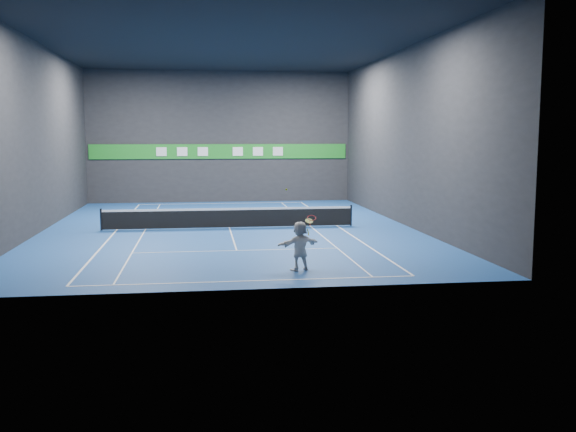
{
  "coord_description": "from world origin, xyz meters",
  "views": [
    {
      "loc": [
        -1.39,
        -31.74,
        4.55
      ],
      "look_at": [
        1.92,
        -7.5,
        1.5
      ],
      "focal_mm": 40.0,
      "sensor_mm": 36.0,
      "label": 1
    }
  ],
  "objects": [
    {
      "name": "tennis_ball",
      "position": [
        1.5,
        -10.25,
        2.75
      ],
      "size": [
        0.07,
        0.07,
        0.07
      ],
      "primitive_type": "sphere",
      "color": "#CEF228",
      "rests_on": "player"
    },
    {
      "name": "ceiling",
      "position": [
        0.0,
        0.0,
        9.0
      ],
      "size": [
        26.0,
        26.0,
        0.0
      ],
      "primitive_type": "plane",
      "color": "black",
      "rests_on": "ground"
    },
    {
      "name": "tennis_racket",
      "position": [
        2.31,
        -10.44,
        1.72
      ],
      "size": [
        0.47,
        0.34,
        0.72
      ],
      "color": "red",
      "rests_on": "player"
    },
    {
      "name": "sideline_singles_left",
      "position": [
        -4.11,
        0.0,
        0.0
      ],
      "size": [
        0.06,
        23.78,
        0.01
      ],
      "primitive_type": "cube",
      "color": "white",
      "rests_on": "ground"
    },
    {
      "name": "tennis_net",
      "position": [
        0.0,
        0.0,
        0.54
      ],
      "size": [
        12.5,
        0.1,
        1.07
      ],
      "color": "black",
      "rests_on": "ground"
    },
    {
      "name": "sideline_doubles_right",
      "position": [
        5.49,
        0.0,
        0.0
      ],
      "size": [
        0.08,
        23.78,
        0.01
      ],
      "primitive_type": "cube",
      "color": "white",
      "rests_on": "ground"
    },
    {
      "name": "sideline_doubles_left",
      "position": [
        -5.49,
        0.0,
        0.0
      ],
      "size": [
        0.08,
        23.78,
        0.01
      ],
      "primitive_type": "cube",
      "color": "white",
      "rests_on": "ground"
    },
    {
      "name": "player",
      "position": [
        1.92,
        -10.49,
        0.85
      ],
      "size": [
        1.64,
        1.06,
        1.69
      ],
      "primitive_type": "imported",
      "rotation": [
        0.0,
        0.0,
        3.53
      ],
      "color": "silver",
      "rests_on": "ground"
    },
    {
      "name": "wall_front",
      "position": [
        0.0,
        -13.0,
        4.5
      ],
      "size": [
        18.0,
        0.1,
        9.0
      ],
      "primitive_type": "cube",
      "color": "black",
      "rests_on": "ground"
    },
    {
      "name": "service_line_near",
      "position": [
        0.0,
        -6.4,
        0.0
      ],
      "size": [
        8.23,
        0.06,
        0.01
      ],
      "primitive_type": "cube",
      "color": "white",
      "rests_on": "ground"
    },
    {
      "name": "center_service_line",
      "position": [
        0.0,
        0.0,
        0.0
      ],
      "size": [
        0.06,
        12.8,
        0.01
      ],
      "primitive_type": "cube",
      "color": "white",
      "rests_on": "ground"
    },
    {
      "name": "baseline_far",
      "position": [
        0.0,
        11.89,
        0.0
      ],
      "size": [
        10.98,
        0.08,
        0.01
      ],
      "primitive_type": "cube",
      "color": "white",
      "rests_on": "ground"
    },
    {
      "name": "sideline_singles_right",
      "position": [
        4.11,
        0.0,
        0.0
      ],
      "size": [
        0.06,
        23.78,
        0.01
      ],
      "primitive_type": "cube",
      "color": "white",
      "rests_on": "ground"
    },
    {
      "name": "sponsor_banner",
      "position": [
        0.0,
        12.93,
        3.5
      ],
      "size": [
        17.64,
        0.11,
        1.0
      ],
      "color": "#1C8323",
      "rests_on": "wall_back"
    },
    {
      "name": "service_line_far",
      "position": [
        0.0,
        6.4,
        0.0
      ],
      "size": [
        8.23,
        0.06,
        0.01
      ],
      "primitive_type": "cube",
      "color": "white",
      "rests_on": "ground"
    },
    {
      "name": "wall_left",
      "position": [
        -9.0,
        0.0,
        4.5
      ],
      "size": [
        0.1,
        26.0,
        9.0
      ],
      "primitive_type": "cube",
      "color": "black",
      "rests_on": "ground"
    },
    {
      "name": "wall_right",
      "position": [
        9.0,
        0.0,
        4.5
      ],
      "size": [
        0.1,
        26.0,
        9.0
      ],
      "primitive_type": "cube",
      "color": "black",
      "rests_on": "ground"
    },
    {
      "name": "ground",
      "position": [
        0.0,
        0.0,
        0.0
      ],
      "size": [
        26.0,
        26.0,
        0.0
      ],
      "primitive_type": "plane",
      "color": "navy",
      "rests_on": "ground"
    },
    {
      "name": "baseline_near",
      "position": [
        0.0,
        -11.89,
        0.0
      ],
      "size": [
        10.98,
        0.08,
        0.01
      ],
      "primitive_type": "cube",
      "color": "white",
      "rests_on": "ground"
    },
    {
      "name": "wall_back",
      "position": [
        0.0,
        13.0,
        4.5
      ],
      "size": [
        18.0,
        0.1,
        9.0
      ],
      "primitive_type": "cube",
      "color": "black",
      "rests_on": "ground"
    }
  ]
}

